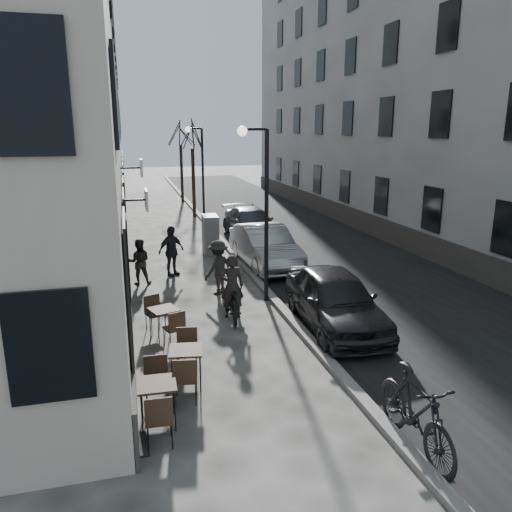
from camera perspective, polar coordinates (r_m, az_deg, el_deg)
name	(u,v)px	position (r m, az deg, el deg)	size (l,w,h in m)	color
ground	(352,403)	(9.96, 10.95, -16.21)	(120.00, 120.00, 0.00)	#3B3936
road	(285,230)	(25.40, 3.39, 3.00)	(7.30, 60.00, 0.00)	black
kerb	(215,232)	(24.53, -4.75, 2.70)	(0.25, 60.00, 0.12)	slate
building_left	(66,56)	(24.44, -20.88, 20.53)	(4.00, 35.00, 16.00)	#AD9F91
building_right	(391,67)	(27.78, 15.20, 20.11)	(4.00, 35.00, 16.00)	gray
streetlamp_near	(261,196)	(14.29, 0.55, 6.90)	(0.90, 0.28, 5.09)	black
streetlamp_far	(199,166)	(26.00, -6.50, 10.23)	(0.90, 0.28, 5.09)	black
tree_near	(192,135)	(28.92, -7.33, 13.60)	(2.40, 2.40, 5.70)	black
tree_far	(180,133)	(34.88, -8.66, 13.69)	(2.40, 2.40, 5.70)	black
bistro_set_a	(158,399)	(9.13, -11.17, -15.77)	(0.67, 1.61, 0.95)	#332216
bistro_set_b	(186,364)	(10.24, -7.97, -12.11)	(0.74, 1.64, 0.94)	#332216
bistro_set_c	(164,320)	(12.50, -10.45, -7.25)	(0.91, 1.60, 0.91)	#332216
sign_board	(132,422)	(8.67, -13.96, -17.89)	(0.42, 0.68, 1.15)	black
utility_cabinet	(211,235)	(20.45, -5.22, 2.44)	(0.59, 1.07, 1.60)	slate
bicycle	(232,298)	(13.63, -2.74, -4.84)	(0.71, 2.05, 1.08)	black
cyclist_rider	(232,286)	(13.53, -2.76, -3.47)	(0.64, 0.42, 1.76)	black
pedestrian_near	(139,262)	(16.86, -13.19, -0.63)	(0.74, 0.58, 1.52)	black
pedestrian_mid	(218,267)	(15.47, -4.34, -1.29)	(1.10, 0.63, 1.70)	black
pedestrian_far	(171,251)	(17.58, -9.67, 0.57)	(1.03, 0.43, 1.76)	black
car_near	(335,299)	(13.04, 9.05, -4.90)	(1.79, 4.44, 1.51)	black
car_mid	(265,246)	(18.52, 1.05, 1.10)	(1.61, 4.62, 1.52)	gray
car_far	(251,223)	(23.58, -0.54, 3.79)	(1.88, 4.63, 1.34)	#363840
moped	(416,412)	(8.67, 17.78, -16.62)	(0.62, 2.21, 1.33)	black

